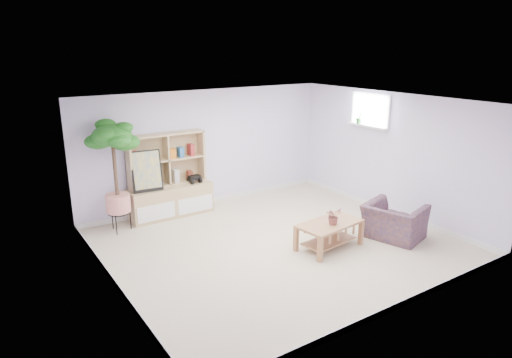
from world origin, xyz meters
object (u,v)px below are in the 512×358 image
storage_unit (169,176)px  floor_tree (116,177)px  coffee_table (329,235)px  armchair (394,219)px

storage_unit → floor_tree: size_ratio=0.80×
coffee_table → storage_unit: bearing=112.3°
coffee_table → floor_tree: (-2.68, 2.63, 0.79)m
floor_tree → armchair: 4.93m
floor_tree → coffee_table: bearing=-44.4°
floor_tree → storage_unit: bearing=11.6°
coffee_table → floor_tree: 3.84m
storage_unit → floor_tree: 1.14m
floor_tree → armchair: size_ratio=2.13×
storage_unit → armchair: 4.26m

